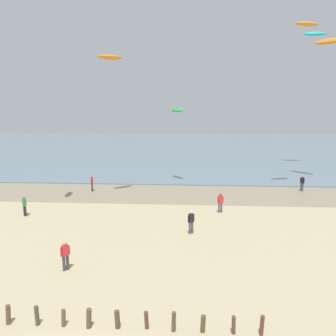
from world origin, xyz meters
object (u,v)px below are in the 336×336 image
(kite_aloft_0, at_px, (177,110))
(kite_aloft_3, at_px, (315,34))
(person_right_flank, at_px, (302,183))
(kite_aloft_6, at_px, (110,57))
(person_nearest_camera, at_px, (191,221))
(kite_aloft_4, at_px, (330,41))
(kite_aloft_5, at_px, (307,24))
(person_left_flank, at_px, (24,205))
(person_far_down_beach, at_px, (220,202))
(person_by_waterline, at_px, (65,255))
(person_mid_beach, at_px, (92,183))

(kite_aloft_0, xyz_separation_m, kite_aloft_3, (18.06, 10.87, 9.99))
(person_right_flank, height_order, kite_aloft_6, kite_aloft_6)
(person_nearest_camera, relative_size, kite_aloft_0, 0.70)
(kite_aloft_4, xyz_separation_m, kite_aloft_5, (-3.92, -4.47, 0.88))
(person_left_flank, xyz_separation_m, kite_aloft_6, (6.27, 5.60, 12.46))
(person_far_down_beach, distance_m, kite_aloft_5, 19.57)
(person_by_waterline, bearing_deg, kite_aloft_0, 76.25)
(kite_aloft_4, bearing_deg, kite_aloft_3, -50.09)
(kite_aloft_0, height_order, kite_aloft_4, kite_aloft_4)
(kite_aloft_5, bearing_deg, person_by_waterline, 27.30)
(person_left_flank, height_order, kite_aloft_0, kite_aloft_0)
(person_far_down_beach, height_order, kite_aloft_3, kite_aloft_3)
(person_right_flank, distance_m, kite_aloft_3, 22.67)
(kite_aloft_0, bearing_deg, person_by_waterline, -47.99)
(person_by_waterline, relative_size, kite_aloft_4, 0.50)
(kite_aloft_4, bearing_deg, person_mid_beach, 60.48)
(person_left_flank, xyz_separation_m, kite_aloft_4, (28.76, 14.00, 15.03))
(kite_aloft_4, bearing_deg, kite_aloft_6, 69.16)
(person_left_flank, height_order, person_far_down_beach, same)
(kite_aloft_4, relative_size, kite_aloft_5, 1.35)
(kite_aloft_3, bearing_deg, person_left_flank, 41.25)
(person_by_waterline, height_order, kite_aloft_3, kite_aloft_3)
(person_by_waterline, distance_m, person_right_flank, 27.06)
(person_nearest_camera, xyz_separation_m, kite_aloft_5, (11.05, 12.72, 15.91))
(person_right_flank, relative_size, person_far_down_beach, 1.00)
(person_by_waterline, xyz_separation_m, kite_aloft_0, (5.41, 22.09, 7.59))
(kite_aloft_3, bearing_deg, kite_aloft_4, 84.44)
(person_right_flank, xyz_separation_m, kite_aloft_5, (-0.78, -0.59, 15.91))
(person_left_flank, bearing_deg, kite_aloft_3, 38.05)
(person_nearest_camera, distance_m, kite_aloft_0, 17.77)
(person_far_down_beach, distance_m, kite_aloft_6, 16.39)
(person_nearest_camera, height_order, person_mid_beach, same)
(person_left_flank, bearing_deg, kite_aloft_5, 21.01)
(person_by_waterline, height_order, person_far_down_beach, same)
(person_mid_beach, relative_size, kite_aloft_3, 0.54)
(person_mid_beach, xyz_separation_m, person_by_waterline, (3.52, -17.96, 0.00))
(person_mid_beach, relative_size, kite_aloft_6, 0.70)
(person_nearest_camera, bearing_deg, kite_aloft_5, 49.01)
(person_left_flank, xyz_separation_m, kite_aloft_3, (30.25, 23.68, 17.58))
(person_by_waterline, height_order, kite_aloft_5, kite_aloft_5)
(person_nearest_camera, height_order, person_by_waterline, same)
(person_far_down_beach, height_order, kite_aloft_6, kite_aloft_6)
(person_right_flank, bearing_deg, kite_aloft_4, 50.98)
(person_left_flank, xyz_separation_m, person_far_down_beach, (16.30, 2.00, 0.00))
(person_nearest_camera, relative_size, kite_aloft_5, 0.68)
(person_left_flank, bearing_deg, kite_aloft_6, 41.75)
(person_mid_beach, bearing_deg, person_by_waterline, -78.92)
(person_left_flank, height_order, person_right_flank, same)
(person_mid_beach, height_order, person_far_down_beach, same)
(kite_aloft_4, bearing_deg, person_right_flank, 99.64)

